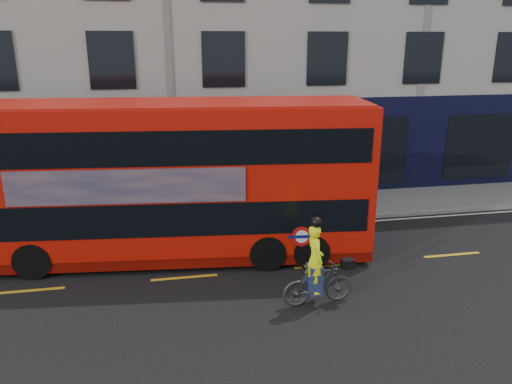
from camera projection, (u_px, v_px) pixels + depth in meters
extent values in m
plane|color=black|center=(187.00, 305.00, 12.16)|extent=(120.00, 120.00, 0.00)
cube|color=gray|center=(177.00, 215.00, 18.25)|extent=(60.00, 3.00, 0.12)
cube|color=gray|center=(179.00, 229.00, 16.84)|extent=(60.00, 0.12, 0.13)
cube|color=#A4A19B|center=(164.00, 9.00, 22.18)|extent=(50.00, 10.00, 15.00)
cube|color=black|center=(173.00, 154.00, 19.07)|extent=(50.00, 0.08, 4.00)
cube|color=silver|center=(179.00, 234.00, 16.58)|extent=(58.00, 0.10, 0.01)
cube|color=red|center=(171.00, 176.00, 14.23)|extent=(11.49, 3.74, 4.05)
cube|color=#690904|center=(175.00, 246.00, 14.87)|extent=(11.49, 3.69, 0.31)
cube|color=black|center=(173.00, 205.00, 14.49)|extent=(11.05, 3.73, 0.92)
cube|color=black|center=(169.00, 139.00, 13.92)|extent=(11.05, 3.73, 0.92)
cube|color=#AE140B|center=(167.00, 103.00, 13.63)|extent=(11.26, 3.62, 0.08)
cube|color=black|center=(363.00, 200.00, 14.94)|extent=(0.28, 2.30, 0.92)
cube|color=black|center=(367.00, 136.00, 14.37)|extent=(0.28, 2.30, 0.92)
cube|color=#906A63|center=(127.00, 187.00, 12.88)|extent=(6.12, 0.69, 0.92)
cylinder|color=red|center=(302.00, 237.00, 13.69)|extent=(0.57, 0.08, 0.57)
cylinder|color=white|center=(302.00, 237.00, 13.69)|extent=(0.37, 0.06, 0.37)
cube|color=#0C1459|center=(302.00, 237.00, 13.68)|extent=(0.72, 0.10, 0.09)
cylinder|color=black|center=(304.00, 236.00, 15.12)|extent=(1.30, 2.71, 1.03)
cylinder|color=black|center=(264.00, 237.00, 15.02)|extent=(1.30, 2.71, 1.03)
cylinder|color=black|center=(47.00, 244.00, 14.52)|extent=(1.30, 2.71, 1.03)
imported|color=#404245|center=(318.00, 284.00, 12.09)|extent=(1.81, 0.62, 1.07)
imported|color=#DDEB0D|center=(315.00, 259.00, 11.86)|extent=(0.44, 0.64, 1.69)
cube|color=black|center=(348.00, 264.00, 12.13)|extent=(0.30, 0.25, 0.23)
cube|color=navy|center=(314.00, 279.00, 12.02)|extent=(0.34, 0.41, 0.73)
sphere|color=black|center=(316.00, 222.00, 11.59)|extent=(0.27, 0.27, 0.27)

